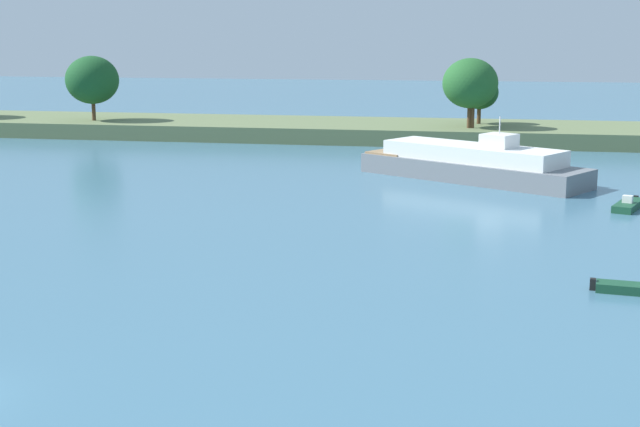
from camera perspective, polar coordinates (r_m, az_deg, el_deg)
The scene contains 3 objects.
treeline_island at distance 107.06m, azimuth -4.95°, elevation 6.04°, with size 93.18×15.17×9.48m.
fishing_skiff at distance 66.77m, azimuth 18.67°, elevation 0.51°, with size 2.75×4.72×0.99m.
white_riverboat at distance 76.29m, azimuth 9.47°, elevation 3.08°, with size 19.30×14.55×5.40m.
Camera 1 is at (18.04, -25.80, 12.18)m, focal length 51.32 mm.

